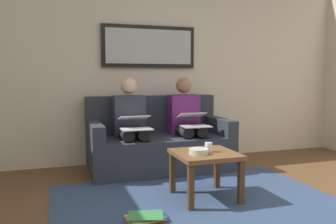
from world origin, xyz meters
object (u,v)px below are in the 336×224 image
bowl (199,151)px  person_right (131,122)px  person_left (186,120)px  framed_mirror (149,47)px  laptop_white (135,123)px  cup (209,147)px  magazine_stack (145,218)px  couch (158,143)px  coffee_table (205,160)px  laptop_silver (193,120)px

bowl → person_right: size_ratio=0.16×
person_left → framed_mirror: bearing=-51.9°
bowl → laptop_white: bearing=-69.0°
framed_mirror → person_left: (-0.36, 0.46, -0.94)m
cup → person_right: 1.26m
framed_mirror → magazine_stack: 2.54m
couch → bowl: bearing=90.5°
bowl → magazine_stack: bowl is taller
framed_mirror → coffee_table: framed_mirror is taller
magazine_stack → cup: bearing=-153.9°
person_right → magazine_stack: (0.21, 1.49, -0.58)m
person_left → person_right: (0.72, 0.00, 0.00)m
person_left → magazine_stack: bearing=58.3°
cup → bowl: cup is taller
laptop_silver → person_right: person_right is taller
laptop_silver → bowl: bearing=70.4°
laptop_silver → magazine_stack: 1.67m
laptop_silver → cup: bearing=76.5°
laptop_silver → magazine_stack: size_ratio=1.17×
framed_mirror → laptop_silver: bearing=117.4°
framed_mirror → cup: 1.93m
bowl → person_left: size_ratio=0.16×
framed_mirror → person_right: (0.36, 0.46, -0.94)m
laptop_white → laptop_silver: bearing=-179.4°
couch → cup: couch is taller
cup → magazine_stack: bearing=26.1°
coffee_table → bowl: (0.09, 0.06, 0.10)m
bowl → cup: bearing=-155.0°
framed_mirror → person_left: size_ratio=1.11×
person_left → couch: bearing=-10.7°
cup → person_right: bearing=-66.6°
laptop_silver → person_right: 0.75m
bowl → magazine_stack: bearing=26.3°
couch → person_right: 0.47m
cup → laptop_silver: (-0.22, -0.91, 0.14)m
bowl → laptop_silver: 1.05m
couch → framed_mirror: bearing=-90.0°
framed_mirror → laptop_white: size_ratio=3.55×
framed_mirror → couch: bearing=90.0°
coffee_table → framed_mirror: bearing=-86.2°
couch → framed_mirror: size_ratio=1.35×
person_right → magazine_stack: bearing=82.1°
person_right → laptop_white: 0.24m
couch → magazine_stack: bearing=70.1°
couch → person_left: size_ratio=1.50×
coffee_table → laptop_silver: laptop_silver is taller
person_left → laptop_silver: bearing=90.0°
couch → coffee_table: size_ratio=3.03×
bowl → person_left: person_left is taller
bowl → person_left: bearing=-106.0°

